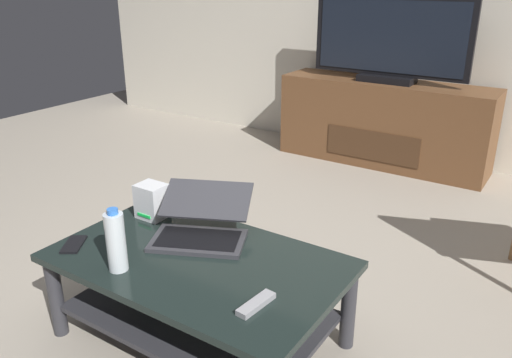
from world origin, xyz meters
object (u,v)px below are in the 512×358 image
Objects in this scene: water_bottle_near at (116,241)px; tv_remote at (256,304)px; router_box at (152,201)px; television at (390,42)px; cell_phone at (74,244)px; laptop at (201,224)px; media_cabinet at (383,123)px; coffee_table at (199,284)px.

tv_remote is at bearing 8.85° from water_bottle_near.
television is at bearing 84.01° from router_box.
water_bottle_near is 1.77× the size of cell_phone.
cell_phone is at bearing -102.41° from router_box.
laptop is at bearing 76.43° from water_bottle_near.
media_cabinet is 2.69m from cell_phone.
laptop is 0.39m from water_bottle_near.
cell_phone is 0.88× the size of tv_remote.
television is at bearing 107.42° from tv_remote.
router_box is at bearing -95.94° from media_cabinet.
coffee_table is 2.48m from media_cabinet.
coffee_table is 7.18× the size of router_box.
cell_phone is at bearing -157.58° from coffee_table.
media_cabinet is 0.62m from television.
router_box reaches higher than tv_remote.
television is 8.42× the size of cell_phone.
cell_phone is (-0.32, -2.67, 0.06)m from media_cabinet.
tv_remote is (0.55, 0.09, -0.11)m from water_bottle_near.
television is 2.36× the size of laptop.
television reaches higher than water_bottle_near.
television reaches higher than router_box.
television is at bearing 91.47° from laptop.
tv_remote is at bearing -32.17° from laptop.
water_bottle_near is (0.21, -0.40, 0.04)m from router_box.
tv_remote is at bearing -78.59° from television.
media_cabinet is 10.09× the size of tv_remote.
water_bottle_near is 1.55× the size of tv_remote.
media_cabinet reaches higher than tv_remote.
water_bottle_near is (-0.03, -2.68, -0.44)m from television.
coffee_table is 2.55m from television.
cell_phone is (-0.48, -0.20, 0.12)m from coffee_table.
laptop is 0.30m from router_box.
television is 2.73m from cell_phone.
water_bottle_near is at bearing -103.57° from laptop.
coffee_table is 2.26× the size of laptop.
cell_phone is (-0.38, -0.35, -0.05)m from laptop.
media_cabinet is 1.37× the size of television.
router_box is (-0.24, -2.30, 0.14)m from media_cabinet.
water_bottle_near reaches higher than laptop.
laptop reaches higher than coffee_table.
television reaches higher than tv_remote.
water_bottle_near is at bearing -90.69° from television.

